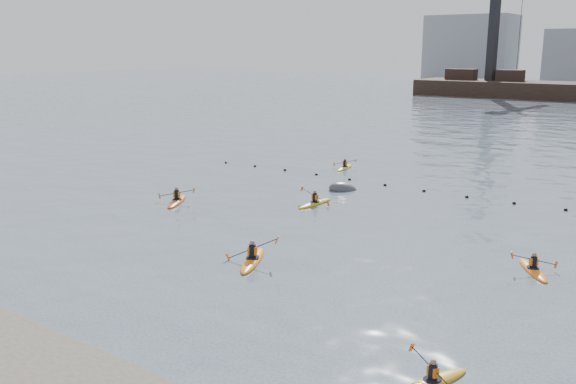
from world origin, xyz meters
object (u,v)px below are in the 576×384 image
Objects in this scene: mooring_buoy at (343,190)px; kayaker_1 at (432,381)px; kayaker_2 at (177,201)px; kayaker_0 at (252,259)px; kayaker_4 at (533,269)px; kayaker_5 at (345,167)px; kayaker_3 at (315,203)px.

kayaker_1 is at bearing -53.93° from mooring_buoy.
kayaker_0 is at bearing -58.38° from kayaker_2.
kayaker_4 is at bearing 112.10° from kayaker_1.
kayaker_5 is at bearing -73.51° from kayaker_4.
kayaker_0 is 12.00m from kayaker_1.
kayaker_3 is at bearing -50.41° from kayaker_4.
kayaker_2 is 21.68m from kayaker_4.
kayaker_0 is 15.50m from mooring_buoy.
kayaker_5 is at bearing 146.78° from kayaker_1.
kayaker_1 reaches higher than mooring_buoy.
kayaker_3 is (-14.16, 15.70, 0.01)m from kayaker_1.
kayaker_2 is 16.19m from kayaker_5.
kayaker_3 reaches higher than kayaker_2.
kayaker_0 is at bearing -75.45° from mooring_buoy.
mooring_buoy is (3.78, -6.79, -0.09)m from kayaker_5.
kayaker_4 is at bearing -29.09° from kayaker_2.
kayaker_0 reaches higher than mooring_buoy.
kayaker_2 is 8.77m from kayaker_3.
kayaker_0 is 1.10× the size of kayaker_3.
kayaker_2 is (-10.81, 5.91, -0.00)m from kayaker_0.
kayaker_1 is 24.31m from kayaker_2.
kayaker_4 is 17.21m from mooring_buoy.
kayaker_0 is 1.73× the size of mooring_buoy.
kayaker_2 reaches higher than kayaker_5.
kayaker_0 is at bearing -67.87° from kayaker_3.
kayaker_5 is at bearing 115.52° from kayaker_3.
kayaker_3 is 1.13× the size of kayaker_4.
kayaker_0 is 1.24× the size of kayaker_4.
kayaker_3 reaches higher than kayaker_4.
kayaker_4 is (14.21, -4.36, -0.01)m from kayaker_3.
kayaker_5 reaches higher than mooring_buoy.
kayaker_5 is 7.78m from mooring_buoy.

